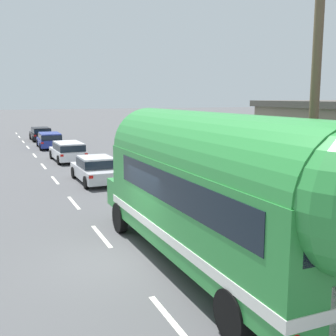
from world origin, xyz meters
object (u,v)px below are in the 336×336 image
utility_pole (315,100)px  car_third (50,139)px  painted_bus (219,188)px  car_fourth (41,133)px  car_lead (96,168)px  car_second (68,150)px

utility_pole → car_third: 30.37m
utility_pole → painted_bus: (-2.58, 0.24, -2.12)m
car_fourth → car_third: bearing=-90.4°
painted_bus → car_third: bearing=90.3°
car_lead → car_third: (-0.20, 16.58, 0.05)m
car_third → car_fourth: (0.05, 7.17, -0.01)m
car_second → car_third: bearing=91.0°
utility_pole → car_third: size_ratio=1.80×
car_lead → car_third: 16.58m
car_lead → car_second: same height
painted_bus → car_fourth: size_ratio=2.63×
car_lead → car_third: size_ratio=0.95×
car_third → car_fourth: size_ratio=1.07×
car_second → car_fourth: 15.66m
car_fourth → painted_bus: bearing=-89.8°
car_second → car_fourth: size_ratio=1.03×
painted_bus → car_lead: painted_bus is taller
car_lead → car_second: bearing=90.4°
car_lead → car_second: size_ratio=0.99×
painted_bus → car_lead: (0.03, 13.21, -1.57)m
painted_bus → car_fourth: bearing=90.2°
painted_bus → car_third: 29.83m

